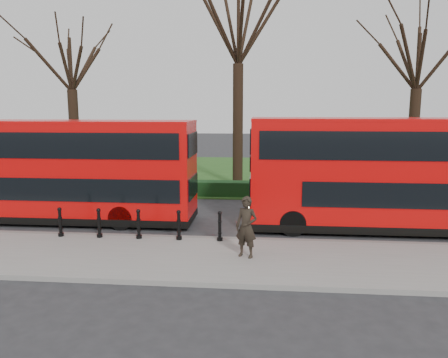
# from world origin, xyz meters

# --- Properties ---
(ground) EXTENTS (120.00, 120.00, 0.00)m
(ground) POSITION_xyz_m (0.00, 0.00, 0.00)
(ground) COLOR #28282B
(ground) RESTS_ON ground
(pavement) EXTENTS (60.00, 4.00, 0.15)m
(pavement) POSITION_xyz_m (0.00, -3.00, 0.07)
(pavement) COLOR gray
(pavement) RESTS_ON ground
(kerb) EXTENTS (60.00, 0.25, 0.16)m
(kerb) POSITION_xyz_m (0.00, -1.00, 0.07)
(kerb) COLOR slate
(kerb) RESTS_ON ground
(grass_verge) EXTENTS (60.00, 18.00, 0.06)m
(grass_verge) POSITION_xyz_m (0.00, 15.00, 0.03)
(grass_verge) COLOR #25501A
(grass_verge) RESTS_ON ground
(hedge) EXTENTS (60.00, 0.90, 0.80)m
(hedge) POSITION_xyz_m (0.00, 6.80, 0.40)
(hedge) COLOR black
(hedge) RESTS_ON ground
(yellow_line_outer) EXTENTS (60.00, 0.10, 0.01)m
(yellow_line_outer) POSITION_xyz_m (0.00, -0.70, 0.01)
(yellow_line_outer) COLOR yellow
(yellow_line_outer) RESTS_ON ground
(yellow_line_inner) EXTENTS (60.00, 0.10, 0.01)m
(yellow_line_inner) POSITION_xyz_m (0.00, -0.50, 0.01)
(yellow_line_inner) COLOR yellow
(yellow_line_inner) RESTS_ON ground
(tree_left) EXTENTS (6.65, 6.65, 10.39)m
(tree_left) POSITION_xyz_m (-8.00, 10.00, 7.54)
(tree_left) COLOR black
(tree_left) RESTS_ON ground
(tree_mid) EXTENTS (8.32, 8.32, 12.99)m
(tree_mid) POSITION_xyz_m (2.00, 10.00, 9.45)
(tree_mid) COLOR black
(tree_mid) RESTS_ON ground
(tree_right) EXTENTS (6.62, 6.62, 10.34)m
(tree_right) POSITION_xyz_m (12.00, 10.00, 7.51)
(tree_right) COLOR black
(tree_right) RESTS_ON ground
(bollard_row) EXTENTS (5.86, 0.15, 1.00)m
(bollard_row) POSITION_xyz_m (-0.77, -1.35, 0.65)
(bollard_row) COLOR black
(bollard_row) RESTS_ON pavement
(bus_lead) EXTENTS (10.46, 2.40, 4.16)m
(bus_lead) POSITION_xyz_m (-4.47, 1.18, 2.10)
(bus_lead) COLOR red
(bus_lead) RESTS_ON ground
(bus_rear) EXTENTS (10.79, 2.48, 4.29)m
(bus_rear) POSITION_xyz_m (8.45, 1.03, 2.16)
(bus_rear) COLOR red
(bus_rear) RESTS_ON ground
(pedestrian) EXTENTS (0.81, 0.68, 1.89)m
(pedestrian) POSITION_xyz_m (3.06, -2.89, 1.10)
(pedestrian) COLOR black
(pedestrian) RESTS_ON pavement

